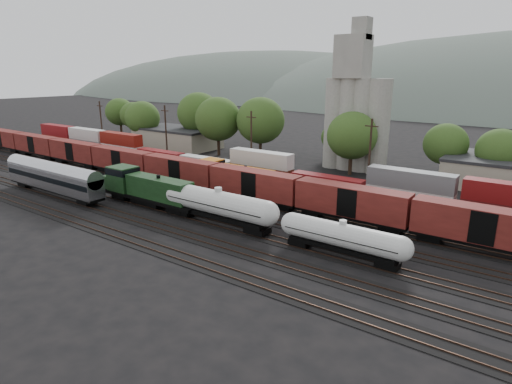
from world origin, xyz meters
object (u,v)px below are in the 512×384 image
Objects in this scene: orange_locomotive at (232,174)px; grain_silo at (356,114)px; passenger_coach at (53,176)px; green_locomotive at (144,187)px; tank_car_a at (219,204)px.

grain_silo is (10.63, 26.00, 8.79)m from orange_locomotive.
passenger_coach is at bearing -124.03° from grain_silo.
grain_silo is (15.19, 41.00, 8.41)m from green_locomotive.
passenger_coach is (-15.87, -5.00, 0.37)m from green_locomotive.
tank_car_a is 41.87m from grain_silo.
green_locomotive is at bearing -110.33° from grain_silo.
passenger_coach is 56.08m from grain_silo.
green_locomotive is 44.52m from grain_silo.
grain_silo reaches higher than green_locomotive.
tank_car_a is at bearing 9.36° from passenger_coach.
grain_silo reaches higher than tank_car_a.
green_locomotive is at bearing -106.92° from orange_locomotive.
passenger_coach is 28.60m from orange_locomotive.
passenger_coach is 0.80× the size of grain_silo.
green_locomotive is 1.05× the size of tank_car_a.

